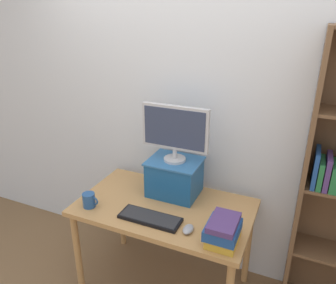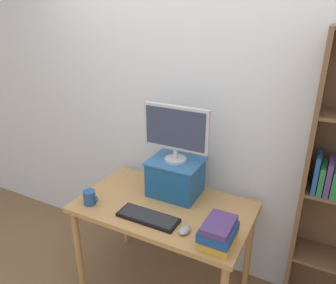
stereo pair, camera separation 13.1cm
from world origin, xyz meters
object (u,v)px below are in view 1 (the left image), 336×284
object	(u,v)px
book_stack	(223,231)
coffee_mug	(89,200)
desk	(164,215)
computer_monitor	(174,130)
computer_mouse	(188,229)
keyboard	(150,218)
riser_box	(174,176)

from	to	relation	value
book_stack	coffee_mug	size ratio (longest dim) A/B	1.98
desk	computer_monitor	distance (m)	0.63
computer_monitor	computer_mouse	xyz separation A→B (m)	(0.27, -0.40, -0.50)
computer_mouse	coffee_mug	xyz separation A→B (m)	(-0.74, -0.02, 0.03)
keyboard	coffee_mug	xyz separation A→B (m)	(-0.47, -0.04, 0.04)
computer_monitor	coffee_mug	size ratio (longest dim) A/B	4.08
riser_box	computer_mouse	distance (m)	0.49
computer_monitor	keyboard	size ratio (longest dim) A/B	1.18
computer_mouse	desk	bearing A→B (deg)	141.30
desk	riser_box	size ratio (longest dim) A/B	3.23
computer_mouse	book_stack	distance (m)	0.23
computer_monitor	keyboard	xyz separation A→B (m)	(-0.01, -0.38, -0.50)
computer_monitor	riser_box	bearing A→B (deg)	90.00
computer_mouse	book_stack	xyz separation A→B (m)	(0.23, -0.01, 0.06)
keyboard	coffee_mug	bearing A→B (deg)	-175.58
computer_mouse	book_stack	size ratio (longest dim) A/B	0.43
computer_monitor	book_stack	xyz separation A→B (m)	(0.49, -0.40, -0.43)
riser_box	keyboard	xyz separation A→B (m)	(-0.01, -0.38, -0.13)
computer_mouse	book_stack	world-z (taller)	book_stack
riser_box	computer_monitor	xyz separation A→B (m)	(0.00, -0.00, 0.37)
riser_box	computer_monitor	world-z (taller)	computer_monitor
computer_monitor	coffee_mug	bearing A→B (deg)	-139.09
riser_box	keyboard	distance (m)	0.40
desk	computer_monitor	size ratio (longest dim) A/B	2.50
desk	coffee_mug	xyz separation A→B (m)	(-0.48, -0.23, 0.14)
desk	coffee_mug	distance (m)	0.55
desk	computer_monitor	bearing A→B (deg)	91.38
keyboard	book_stack	xyz separation A→B (m)	(0.50, -0.02, 0.07)
computer_monitor	computer_mouse	distance (m)	0.69
computer_mouse	keyboard	bearing A→B (deg)	176.58
desk	computer_mouse	bearing A→B (deg)	-38.70
computer_monitor	desk	bearing A→B (deg)	-88.62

